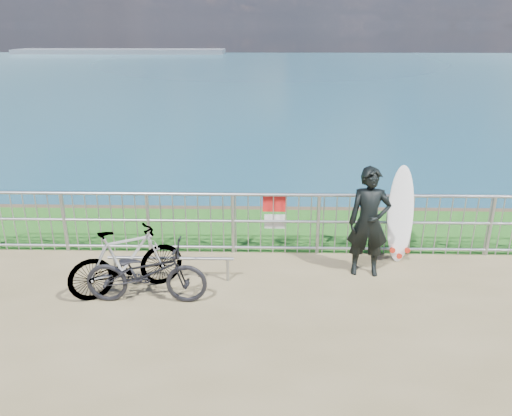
{
  "coord_description": "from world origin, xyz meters",
  "views": [
    {
      "loc": [
        0.11,
        -6.55,
        3.84
      ],
      "look_at": [
        -0.08,
        1.2,
        1.0
      ],
      "focal_mm": 35.0,
      "sensor_mm": 36.0,
      "label": 1
    }
  ],
  "objects_px": {
    "surfboard": "(400,218)",
    "bicycle_far": "(126,261)",
    "surfer": "(369,222)",
    "bicycle_near": "(146,273)"
  },
  "relations": [
    {
      "from": "surfer",
      "to": "bicycle_far",
      "type": "xyz_separation_m",
      "value": [
        -3.73,
        -0.71,
        -0.38
      ]
    },
    {
      "from": "surfer",
      "to": "bicycle_near",
      "type": "height_order",
      "value": "surfer"
    },
    {
      "from": "surfer",
      "to": "surfboard",
      "type": "relative_size",
      "value": 1.09
    },
    {
      "from": "surfboard",
      "to": "bicycle_far",
      "type": "height_order",
      "value": "surfboard"
    },
    {
      "from": "surfboard",
      "to": "bicycle_far",
      "type": "xyz_separation_m",
      "value": [
        -4.38,
        -1.29,
        -0.24
      ]
    },
    {
      "from": "bicycle_far",
      "to": "surfer",
      "type": "bearing_deg",
      "value": -108.54
    },
    {
      "from": "surfer",
      "to": "bicycle_far",
      "type": "height_order",
      "value": "surfer"
    },
    {
      "from": "bicycle_near",
      "to": "bicycle_far",
      "type": "height_order",
      "value": "bicycle_far"
    },
    {
      "from": "surfboard",
      "to": "bicycle_near",
      "type": "bearing_deg",
      "value": -158.87
    },
    {
      "from": "surfboard",
      "to": "bicycle_far",
      "type": "bearing_deg",
      "value": -163.61
    }
  ]
}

